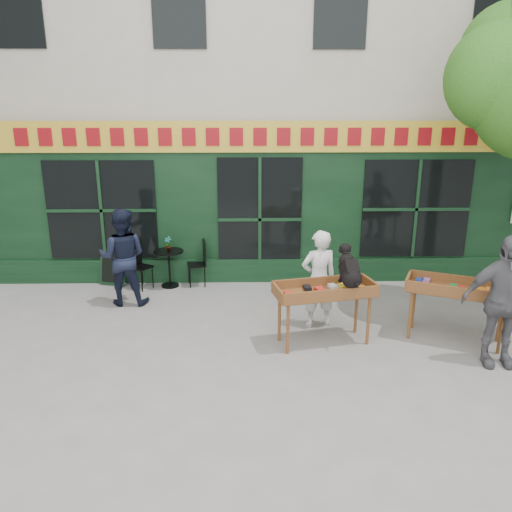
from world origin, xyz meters
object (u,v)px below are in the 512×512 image
(book_cart_center, at_px, (325,293))
(dog, at_px, (350,265))
(bistro_table, at_px, (169,261))
(woman, at_px, (319,279))
(man_left, at_px, (123,257))
(book_cart_right, at_px, (458,291))
(man_right, at_px, (502,301))

(book_cart_center, distance_m, dog, 0.59)
(dog, height_order, bistro_table, dog)
(woman, relative_size, bistro_table, 2.18)
(man_left, bearing_deg, woman, 162.90)
(book_cart_center, relative_size, book_cart_right, 0.99)
(book_cart_right, relative_size, man_right, 0.85)
(man_left, bearing_deg, bistro_table, -127.85)
(book_cart_center, bearing_deg, book_cart_right, -11.30)
(book_cart_center, xyz_separation_m, woman, (0.00, 0.65, 0.01))
(man_right, bearing_deg, dog, 166.87)
(dog, distance_m, man_left, 4.23)
(man_right, height_order, bistro_table, man_right)
(dog, distance_m, book_cart_right, 1.79)
(bistro_table, relative_size, man_left, 0.42)
(woman, bearing_deg, book_cart_right, 151.20)
(woman, bearing_deg, dog, 103.95)
(dog, bearing_deg, book_cart_center, 159.26)
(book_cart_center, xyz_separation_m, book_cart_right, (2.08, 0.05, 0.00))
(book_cart_right, relative_size, man_left, 0.89)
(dog, height_order, man_left, man_left)
(man_right, bearing_deg, woman, 155.07)
(bistro_table, bearing_deg, book_cart_center, -43.40)
(dog, distance_m, woman, 0.91)
(book_cart_center, distance_m, man_right, 2.48)
(dog, height_order, book_cart_right, dog)
(man_right, relative_size, bistro_table, 2.51)
(book_cart_right, bearing_deg, man_right, -43.48)
(book_cart_center, xyz_separation_m, man_left, (-3.47, 1.72, 0.08))
(woman, relative_size, book_cart_right, 1.02)
(book_cart_center, relative_size, dog, 2.67)
(book_cart_right, bearing_deg, dog, -152.05)
(woman, height_order, man_left, man_left)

